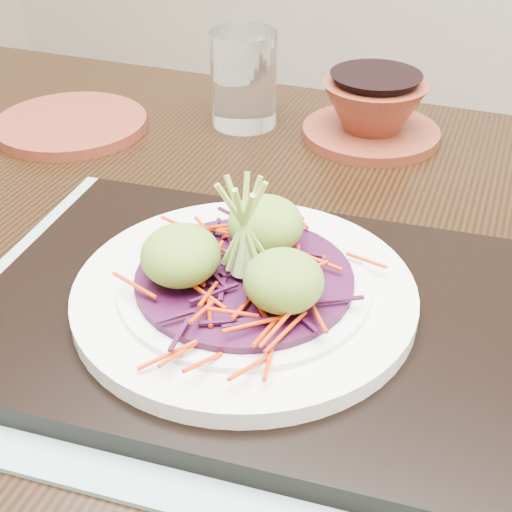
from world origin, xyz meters
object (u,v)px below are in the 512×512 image
at_px(serving_tray, 245,310).
at_px(terracotta_bowl_set, 373,114).
at_px(white_plate, 245,292).
at_px(terracotta_side_plate, 71,124).
at_px(dining_table, 236,359).
at_px(water_glass, 244,79).

bearing_deg(serving_tray, terracotta_bowl_set, 83.98).
bearing_deg(white_plate, terracotta_bowl_set, 90.55).
bearing_deg(terracotta_side_plate, serving_tray, -36.65).
bearing_deg(white_plate, serving_tray, 90.00).
bearing_deg(white_plate, terracotta_side_plate, 143.35).
relative_size(serving_tray, terracotta_side_plate, 2.20).
xyz_separation_m(serving_tray, white_plate, (0.00, -0.00, 0.02)).
height_order(dining_table, terracotta_bowl_set, terracotta_bowl_set).
bearing_deg(terracotta_bowl_set, white_plate, -89.45).
bearing_deg(terracotta_bowl_set, serving_tray, -89.45).
height_order(white_plate, water_glass, water_glass).
bearing_deg(terracotta_side_plate, dining_table, -31.85).
height_order(dining_table, serving_tray, serving_tray).
height_order(dining_table, white_plate, white_plate).
relative_size(dining_table, water_glass, 11.93).
relative_size(serving_tray, water_glass, 3.56).
xyz_separation_m(white_plate, terracotta_side_plate, (-0.31, 0.23, -0.02)).
distance_m(serving_tray, terracotta_bowl_set, 0.34).
distance_m(dining_table, terracotta_bowl_set, 0.31).
distance_m(dining_table, white_plate, 0.14).
distance_m(dining_table, water_glass, 0.32).
bearing_deg(dining_table, water_glass, 109.81).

